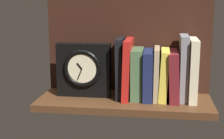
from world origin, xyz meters
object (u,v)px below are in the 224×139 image
object	(u,v)px
book_red_requiem	(128,69)
book_maroon_dawkins	(173,75)
book_black_skeptic	(120,68)
book_cream_twain	(192,70)
framed_clock	(84,70)
book_tan_shortstories	(156,73)
book_gray_chess	(183,68)
book_green_romantic	(137,73)
book_yellow_seinlanguage	(164,74)
book_navy_bierce	(148,75)

from	to	relation	value
book_red_requiem	book_maroon_dawkins	distance (cm)	16.69
book_black_skeptic	book_red_requiem	bearing A→B (deg)	0.00
book_cream_twain	framed_clock	size ratio (longest dim) A/B	1.10
book_black_skeptic	book_tan_shortstories	size ratio (longest dim) A/B	1.17
book_cream_twain	book_gray_chess	bearing A→B (deg)	180.00
book_black_skeptic	book_maroon_dawkins	distance (cm)	19.37
book_maroon_dawkins	book_cream_twain	bearing A→B (deg)	0.00
book_green_romantic	framed_clock	world-z (taller)	framed_clock
framed_clock	book_cream_twain	bearing A→B (deg)	1.45
book_gray_chess	framed_clock	size ratio (longest dim) A/B	1.16
framed_clock	book_yellow_seinlanguage	bearing A→B (deg)	1.95
book_cream_twain	book_tan_shortstories	bearing A→B (deg)	180.00
book_yellow_seinlanguage	book_gray_chess	size ratio (longest dim) A/B	0.77
book_black_skeptic	book_gray_chess	distance (cm)	22.71
book_tan_shortstories	book_black_skeptic	bearing A→B (deg)	180.00
book_yellow_seinlanguage	book_gray_chess	xyz separation A→B (cm)	(6.90, 0.00, 2.68)
book_yellow_seinlanguage	book_navy_bierce	bearing A→B (deg)	180.00
book_maroon_dawkins	book_cream_twain	xyz separation A→B (cm)	(6.61, 0.00, 2.28)
book_red_requiem	book_tan_shortstories	bearing A→B (deg)	0.00
book_black_skeptic	book_navy_bierce	size ratio (longest dim) A/B	1.25
book_black_skeptic	book_green_romantic	distance (cm)	6.50
book_red_requiem	book_gray_chess	world-z (taller)	book_gray_chess
book_navy_bierce	book_maroon_dawkins	world-z (taller)	same
book_navy_bierce	book_tan_shortstories	xyz separation A→B (cm)	(2.91, 0.00, 0.55)
book_green_romantic	book_tan_shortstories	distance (cm)	6.96
book_maroon_dawkins	book_tan_shortstories	bearing A→B (deg)	180.00
book_tan_shortstories	framed_clock	xyz separation A→B (cm)	(-26.78, -1.00, 0.81)
book_red_requiem	book_black_skeptic	bearing A→B (deg)	180.00
book_green_romantic	book_cream_twain	bearing A→B (deg)	0.00
book_gray_chess	book_black_skeptic	bearing A→B (deg)	180.00
book_yellow_seinlanguage	framed_clock	distance (cm)	29.45
book_navy_bierce	book_tan_shortstories	size ratio (longest dim) A/B	0.94
book_gray_chess	book_cream_twain	distance (cm)	3.22
book_navy_bierce	book_cream_twain	size ratio (longest dim) A/B	0.79
book_green_romantic	framed_clock	bearing A→B (deg)	-177.11
book_gray_chess	book_navy_bierce	bearing A→B (deg)	180.00
book_red_requiem	book_cream_twain	xyz separation A→B (cm)	(23.18, 0.00, 0.31)
book_black_skeptic	framed_clock	distance (cm)	13.67
framed_clock	book_gray_chess	bearing A→B (deg)	1.58
book_navy_bierce	book_cream_twain	xyz separation A→B (cm)	(15.60, 0.00, 2.29)
book_red_requiem	book_yellow_seinlanguage	world-z (taller)	book_red_requiem
book_tan_shortstories	book_gray_chess	bearing A→B (deg)	0.00
book_gray_chess	book_yellow_seinlanguage	bearing A→B (deg)	180.00
book_maroon_dawkins	book_gray_chess	distance (cm)	4.49
book_gray_chess	framed_clock	world-z (taller)	book_gray_chess
book_navy_bierce	framed_clock	world-z (taller)	framed_clock
book_green_romantic	framed_clock	distance (cm)	19.88
book_black_skeptic	book_tan_shortstories	world-z (taller)	book_black_skeptic
book_tan_shortstories	book_gray_chess	world-z (taller)	book_gray_chess
book_navy_bierce	book_cream_twain	bearing A→B (deg)	0.00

